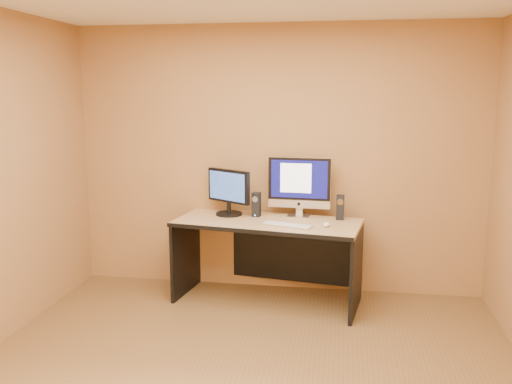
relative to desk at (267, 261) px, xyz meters
The scene contains 10 objects.
walls 1.83m from the desk, 88.71° to the right, with size 4.00×4.00×2.60m, color #9A6E3E, non-canonical shape.
desk is the anchor object (origin of this frame).
imac 0.77m from the desk, 40.44° to the left, with size 0.60×0.22×0.58m, color #B9B9BE, non-canonical shape.
second_monitor 0.75m from the desk, 155.73° to the left, with size 0.51×0.25×0.44m, color black, non-canonical shape.
speaker_left 0.55m from the desk, 128.74° to the left, with size 0.07×0.08×0.23m, color black, non-canonical shape.
speaker_right 0.85m from the desk, 13.66° to the left, with size 0.07×0.08×0.23m, color black, non-canonical shape.
keyboard 0.48m from the desk, 41.09° to the right, with size 0.45×0.12×0.02m, color silver.
mouse 0.69m from the desk, 12.99° to the right, with size 0.06×0.11×0.04m, color white.
cable_a 0.58m from the desk, 52.95° to the left, with size 0.01×0.01×0.23m, color black.
cable_b 0.54m from the desk, 52.76° to the left, with size 0.01×0.01×0.19m, color black.
Camera 1 is at (0.62, -3.24, 1.96)m, focal length 38.00 mm.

